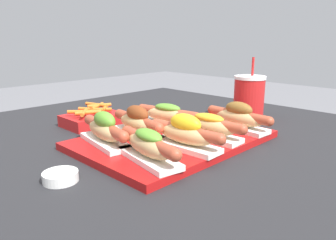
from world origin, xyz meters
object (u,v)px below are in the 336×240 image
Objects in this scene: hot_dog_5 at (137,122)px; hot_dog_3 at (238,117)px; hot_dog_4 at (105,130)px; hot_dog_6 at (168,115)px; drink_cup at (249,97)px; sauce_bowl at (60,176)px; serving_tray at (173,140)px; hot_dog_2 at (209,126)px; hot_dog_0 at (149,146)px; hot_dog_1 at (185,133)px; fries_basket at (93,118)px.

hot_dog_3 is at bearing -33.16° from hot_dog_5.
hot_dog_4 is (-0.33, 0.16, 0.00)m from hot_dog_3.
hot_dog_5 is at bearing -1.48° from hot_dog_4.
drink_cup reaches higher than hot_dog_6.
hot_dog_4 is 3.14× the size of sauce_bowl.
hot_dog_2 reaches higher than serving_tray.
hot_dog_6 is (0.22, 0.01, -0.00)m from hot_dog_4.
sauce_bowl is 0.69m from drink_cup.
drink_cup is (0.19, 0.08, 0.02)m from hot_dog_3.
hot_dog_0 is 0.99× the size of hot_dog_2.
hot_dog_1 reaches higher than hot_dog_6.
serving_tray is 0.11m from hot_dog_6.
hot_dog_6 is 1.04× the size of drink_cup.
hot_dog_1 reaches higher than hot_dog_2.
hot_dog_3 is at bearing -156.20° from drink_cup.
hot_dog_5 is 1.24× the size of fries_basket.
hot_dog_4 reaches higher than hot_dog_0.
hot_dog_4 and hot_dog_5 have the same top height.
sauce_bowl is (-0.37, 0.07, -0.04)m from hot_dog_2.
serving_tray is at bearing 154.44° from hot_dog_3.
hot_dog_4 is at bearing 144.36° from hot_dog_2.
hot_dog_3 is 1.01× the size of hot_dog_5.
hot_dog_3 is 0.21m from drink_cup.
hot_dog_3 is 1.05× the size of drink_cup.
serving_tray is 0.19m from hot_dog_0.
sauce_bowl is at bearing -178.38° from serving_tray.
hot_dog_4 is 1.00× the size of hot_dog_6.
hot_dog_4 reaches higher than serving_tray.
hot_dog_4 is (0.00, 0.16, 0.00)m from hot_dog_0.
hot_dog_5 is at bearing 94.91° from hot_dog_1.
hot_dog_6 is at bearing 165.53° from drink_cup.
hot_dog_4 is at bearing 172.26° from drink_cup.
serving_tray is 0.37m from drink_cup.
hot_dog_0 is 1.03× the size of drink_cup.
drink_cup is (0.32, 0.08, 0.02)m from hot_dog_2.
hot_dog_5 is at bearing 170.83° from drink_cup.
hot_dog_1 reaches higher than sauce_bowl.
hot_dog_4 is 0.22m from hot_dog_6.
hot_dog_4 is at bearing 154.95° from hot_dog_3.
hot_dog_1 is at bearing -179.61° from hot_dog_3.
drink_cup is (0.36, 0.00, 0.06)m from serving_tray.
hot_dog_1 is 0.39m from fries_basket.
hot_dog_0 is (-0.16, -0.08, 0.04)m from serving_tray.
drink_cup is at bearing 23.80° from hot_dog_3.
hot_dog_1 is at bearing -54.54° from hot_dog_4.
serving_tray is at bearing -24.50° from hot_dog_4.
hot_dog_0 is 0.11m from hot_dog_1.
hot_dog_0 is 1.23× the size of fries_basket.
hot_dog_0 is 0.27m from hot_dog_6.
sauce_bowl is at bearing -179.09° from drink_cup.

